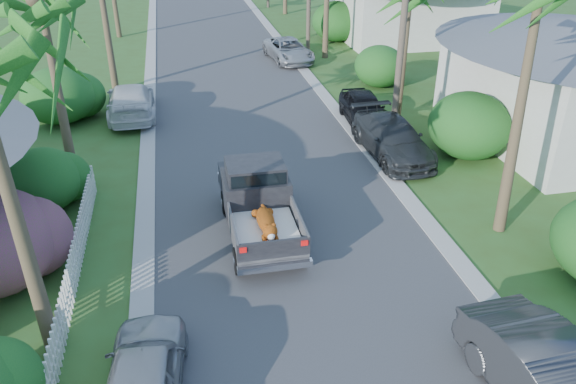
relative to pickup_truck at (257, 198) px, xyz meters
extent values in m
cube|color=#38383A|center=(0.88, 17.54, -1.00)|extent=(8.00, 100.00, 0.02)
cube|color=#A5A39E|center=(-3.42, 17.54, -0.98)|extent=(0.60, 100.00, 0.06)
cube|color=#A5A39E|center=(5.18, 17.54, -0.98)|extent=(0.60, 100.00, 0.06)
cylinder|color=black|center=(-0.85, -2.21, -0.63)|extent=(0.28, 0.76, 0.76)
cylinder|color=black|center=(0.85, -2.21, -0.63)|extent=(0.28, 0.76, 0.76)
cylinder|color=black|center=(-0.85, 1.04, -0.63)|extent=(0.28, 0.76, 0.76)
cylinder|color=black|center=(0.85, 1.04, -0.63)|extent=(0.28, 0.76, 0.76)
cube|color=slate|center=(0.00, -1.56, -0.39)|extent=(1.90, 2.40, 0.24)
cube|color=slate|center=(-0.92, -1.56, -0.01)|extent=(0.06, 2.40, 0.55)
cube|color=slate|center=(0.92, -1.56, -0.01)|extent=(0.06, 2.40, 0.55)
cube|color=black|center=(0.00, -2.73, -0.03)|extent=(1.92, 0.08, 0.52)
cube|color=silver|center=(0.00, -2.89, -0.46)|extent=(1.98, 0.18, 0.18)
cube|color=red|center=(-0.80, -2.78, 0.09)|extent=(0.18, 0.05, 0.14)
cube|color=red|center=(0.80, -2.78, 0.09)|extent=(0.18, 0.05, 0.14)
cube|color=black|center=(0.00, 0.29, 0.04)|extent=(1.94, 1.65, 1.10)
cube|color=black|center=(0.00, 0.29, 0.77)|extent=(1.70, 1.35, 0.55)
cube|color=black|center=(0.00, -0.38, 0.74)|extent=(1.60, 0.05, 0.45)
cube|color=black|center=(0.00, 1.54, -0.11)|extent=(1.94, 1.20, 0.80)
cube|color=white|center=(0.00, -1.56, -0.19)|extent=(1.70, 2.10, 0.16)
ellipsoid|color=orange|center=(0.00, -1.46, 0.11)|extent=(0.48, 1.25, 0.43)
sphere|color=orange|center=(0.00, -2.21, 0.19)|extent=(0.40, 0.40, 0.40)
ellipsoid|color=white|center=(0.00, -1.46, 0.01)|extent=(0.32, 0.86, 0.18)
imported|color=#292B2D|center=(5.88, 4.12, -0.31)|extent=(2.21, 4.95, 1.41)
imported|color=black|center=(5.88, 7.60, -0.33)|extent=(1.89, 4.11, 1.36)
imported|color=#A5A7AC|center=(4.74, 18.27, -0.37)|extent=(2.66, 4.83, 1.28)
imported|color=#9D9FA3|center=(-3.24, -6.18, -0.35)|extent=(1.92, 4.03, 1.33)
imported|color=silver|center=(-4.12, 10.57, -0.28)|extent=(2.21, 5.10, 1.46)
cone|color=brown|center=(-5.32, -4.46, 2.49)|extent=(0.36, 0.71, 7.01)
cone|color=brown|center=(-5.92, 4.54, 2.09)|extent=(0.36, 0.61, 6.21)
cone|color=brown|center=(-5.12, 14.54, 2.99)|extent=(0.36, 0.36, 8.00)
cone|color=brown|center=(7.18, -1.46, 2.74)|extent=(0.36, 0.73, 7.51)
cone|color=brown|center=(7.48, 7.54, 1.99)|extent=(0.36, 0.54, 6.01)
ellipsoid|color=#154C1F|center=(-6.52, 2.54, -0.01)|extent=(2.40, 2.64, 2.00)
ellipsoid|color=#154C1F|center=(-7.12, 10.54, 0.19)|extent=(3.20, 3.52, 2.40)
ellipsoid|color=#154C1F|center=(8.68, 3.54, 0.24)|extent=(3.00, 3.30, 2.50)
ellipsoid|color=#154C1F|center=(8.38, 12.54, 0.04)|extent=(2.60, 2.86, 2.10)
ellipsoid|color=#154C1F|center=(8.88, 22.54, 0.29)|extent=(3.20, 3.52, 2.60)
cube|color=white|center=(-5.12, -1.96, -0.51)|extent=(0.10, 11.00, 1.00)
cube|color=silver|center=(13.88, 22.54, 0.79)|extent=(9.00, 8.00, 3.60)
cylinder|color=brown|center=(6.48, 5.54, 3.49)|extent=(0.26, 0.26, 9.00)
camera|label=1|loc=(-2.06, -14.55, 8.16)|focal=35.00mm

